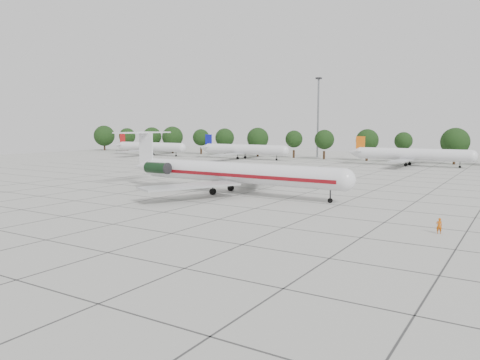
{
  "coord_description": "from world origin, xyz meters",
  "views": [
    {
      "loc": [
        28.85,
        -49.83,
        10.35
      ],
      "look_at": [
        -2.0,
        -0.34,
        3.5
      ],
      "focal_mm": 35.0,
      "sensor_mm": 36.0,
      "label": 1
    }
  ],
  "objects_px": {
    "bg_airliner_a": "(150,147)",
    "bg_airliner_b": "(244,150)",
    "floodlight_mast": "(318,113)",
    "ground_crew": "(439,226)",
    "bg_airliner_c": "(411,155)",
    "main_airliner": "(225,172)"
  },
  "relations": [
    {
      "from": "ground_crew",
      "to": "floodlight_mast",
      "type": "distance_m",
      "value": 108.53
    },
    {
      "from": "bg_airliner_c",
      "to": "floodlight_mast",
      "type": "relative_size",
      "value": 1.11
    },
    {
      "from": "bg_airliner_a",
      "to": "bg_airliner_b",
      "type": "xyz_separation_m",
      "value": [
        36.51,
        2.08,
        0.0
      ]
    },
    {
      "from": "bg_airliner_c",
      "to": "floodlight_mast",
      "type": "distance_m",
      "value": 39.26
    },
    {
      "from": "bg_airliner_b",
      "to": "floodlight_mast",
      "type": "xyz_separation_m",
      "value": [
        16.16,
        19.36,
        11.37
      ]
    },
    {
      "from": "ground_crew",
      "to": "bg_airliner_a",
      "type": "relative_size",
      "value": 0.05
    },
    {
      "from": "ground_crew",
      "to": "bg_airliner_a",
      "type": "height_order",
      "value": "bg_airliner_a"
    },
    {
      "from": "main_airliner",
      "to": "bg_airliner_a",
      "type": "distance_m",
      "value": 94.61
    },
    {
      "from": "main_airliner",
      "to": "bg_airliner_b",
      "type": "xyz_separation_m",
      "value": [
        -35.52,
        63.43,
        -0.37
      ]
    },
    {
      "from": "bg_airliner_b",
      "to": "bg_airliner_c",
      "type": "height_order",
      "value": "same"
    },
    {
      "from": "bg_airliner_a",
      "to": "main_airliner",
      "type": "bearing_deg",
      "value": -40.42
    },
    {
      "from": "floodlight_mast",
      "to": "bg_airliner_b",
      "type": "bearing_deg",
      "value": -129.85
    },
    {
      "from": "ground_crew",
      "to": "bg_airliner_b",
      "type": "height_order",
      "value": "bg_airliner_b"
    },
    {
      "from": "bg_airliner_a",
      "to": "bg_airliner_c",
      "type": "bearing_deg",
      "value": 2.36
    },
    {
      "from": "bg_airliner_b",
      "to": "floodlight_mast",
      "type": "height_order",
      "value": "floodlight_mast"
    },
    {
      "from": "bg_airliner_a",
      "to": "bg_airliner_b",
      "type": "height_order",
      "value": "same"
    },
    {
      "from": "floodlight_mast",
      "to": "ground_crew",
      "type": "bearing_deg",
      "value": -61.24
    },
    {
      "from": "bg_airliner_c",
      "to": "bg_airliner_b",
      "type": "bearing_deg",
      "value": -178.3
    },
    {
      "from": "bg_airliner_a",
      "to": "bg_airliner_c",
      "type": "xyz_separation_m",
      "value": [
        85.7,
        3.54,
        0.0
      ]
    },
    {
      "from": "bg_airliner_b",
      "to": "ground_crew",
      "type": "bearing_deg",
      "value": -47.83
    },
    {
      "from": "bg_airliner_c",
      "to": "ground_crew",
      "type": "bearing_deg",
      "value": -76.21
    },
    {
      "from": "bg_airliner_a",
      "to": "bg_airliner_c",
      "type": "height_order",
      "value": "same"
    }
  ]
}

